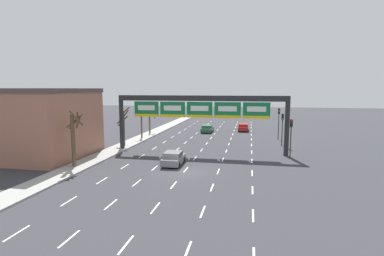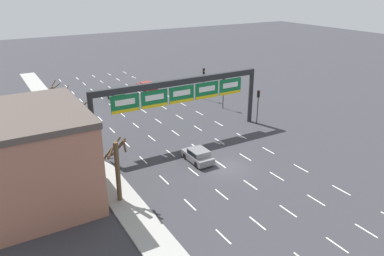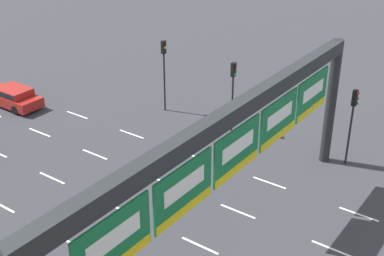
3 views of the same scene
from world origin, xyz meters
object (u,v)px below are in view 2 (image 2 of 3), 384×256
Objects in this scene: tree_bare_second at (83,126)px; car_grey at (198,155)px; traffic_light_far_end at (204,77)px; tree_bare_third at (68,108)px; tree_bare_closest at (55,99)px; tree_bare_furthest at (118,166)px; car_green at (117,96)px; car_red at (147,86)px; traffic_light_mid_block at (258,100)px; traffic_light_near_gantry at (224,87)px; sign_gantry at (180,92)px.

car_grey is at bearing -42.62° from tree_bare_second.
tree_bare_third is (-22.07, -3.06, -0.55)m from traffic_light_far_end.
tree_bare_furthest is at bearing -89.55° from tree_bare_closest.
car_green is 0.97× the size of traffic_light_far_end.
tree_bare_closest reaches higher than car_grey.
car_red is 0.87× the size of tree_bare_second.
car_green is 1.24× the size of car_grey.
tree_bare_closest is at bearing 145.07° from traffic_light_mid_block.
car_red is 16.08m from traffic_light_near_gantry.
sign_gantry is at bearing -84.94° from car_green.
tree_bare_third reaches higher than tree_bare_closest.
tree_bare_closest is at bearing 128.43° from sign_gantry.
traffic_light_far_end is (-0.01, 5.49, 0.27)m from traffic_light_near_gantry.
car_grey reaches higher than car_green.
traffic_light_mid_block is at bearing -7.70° from tree_bare_second.
car_red is at bearing 76.68° from sign_gantry.
tree_bare_furthest reaches higher than car_green.
traffic_light_mid_block is 0.88× the size of tree_bare_closest.
car_grey is 0.75× the size of tree_bare_closest.
traffic_light_far_end reaches higher than traffic_light_mid_block.
car_green is at bearing -155.43° from car_red.
tree_bare_third reaches higher than traffic_light_far_end.
sign_gantry is at bearing 40.59° from tree_bare_furthest.
tree_bare_third reaches higher than car_red.
tree_bare_second reaches higher than car_grey.
tree_bare_furthest is at bearing -90.76° from tree_bare_third.
traffic_light_mid_block is at bearing -88.45° from traffic_light_near_gantry.
traffic_light_far_end is at bearing 90.10° from traffic_light_near_gantry.
traffic_light_far_end is (12.44, -6.24, 2.86)m from car_green.
car_grey is (-1.74, -6.90, -4.96)m from sign_gantry.
tree_bare_closest is at bearing 173.10° from traffic_light_far_end.
tree_bare_second is (-16.32, -19.42, 2.23)m from car_red.
tree_bare_second reaches higher than traffic_light_far_end.
tree_bare_second is 0.96× the size of tree_bare_third.
car_green is 0.86× the size of tree_bare_third.
sign_gantry reaches higher than car_grey.
tree_bare_furthest is (-9.76, -2.96, 2.64)m from car_grey.
traffic_light_near_gantry reaches higher than car_green.
tree_bare_furthest is at bearing -91.11° from tree_bare_second.
sign_gantry is 4.79× the size of traffic_light_mid_block.
tree_bare_second is at bearing 172.30° from traffic_light_mid_block.
traffic_light_mid_block is 0.81× the size of tree_bare_third.
car_green is 14.20m from traffic_light_far_end.
traffic_light_mid_block reaches higher than car_green.
sign_gantry is 11.76m from tree_bare_second.
traffic_light_mid_block is 27.73m from tree_bare_closest.
tree_bare_furthest is (-22.54, -8.72, 0.14)m from traffic_light_mid_block.
traffic_light_near_gantry is 0.78× the size of tree_bare_furthest.
car_green is 25.15m from car_grey.
car_green is at bearing 70.62° from tree_bare_furthest.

